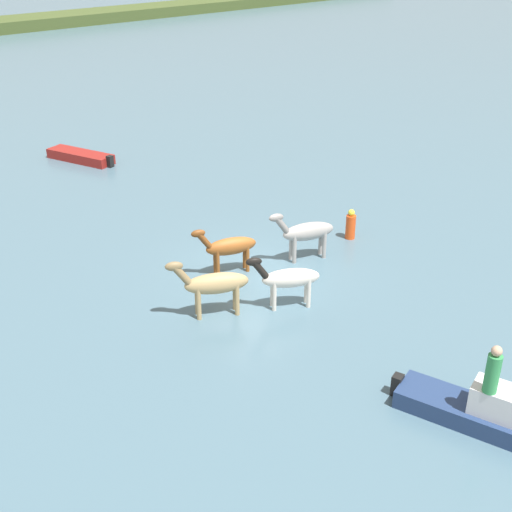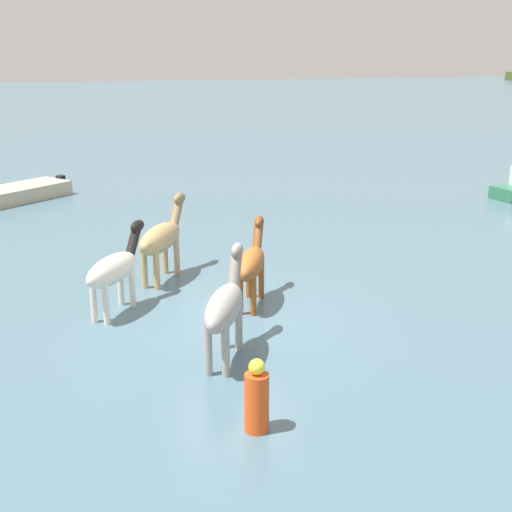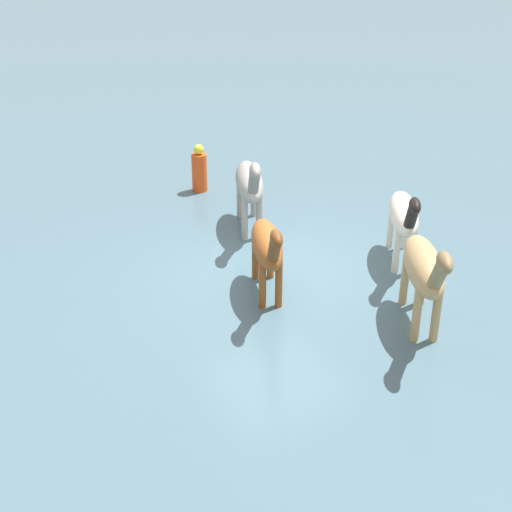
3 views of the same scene
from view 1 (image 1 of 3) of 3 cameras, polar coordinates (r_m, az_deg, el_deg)
The scene contains 9 objects.
ground_plane at distance 22.20m, azimuth -0.54°, elevation -1.41°, with size 182.55×182.55×0.00m, color #476675.
horse_mid_herd at distance 21.80m, azimuth -2.34°, elevation 0.80°, with size 2.18×1.14×1.72m.
horse_rear_stallion at distance 19.84m, azimuth 2.77°, elevation -1.93°, with size 2.09×1.50×1.75m.
horse_chestnut_trailing at distance 19.41m, azimuth -3.64°, elevation -2.39°, with size 2.30×1.53×1.89m.
horse_dun_straggler at distance 22.72m, azimuth 4.29°, elevation 2.07°, with size 2.34×1.25×1.85m.
boat_launch_far at distance 16.61m, azimuth 18.76°, elevation -12.71°, with size 1.99×4.05×1.31m.
boat_dinghy_port at distance 33.92m, azimuth -14.72°, elevation 8.12°, with size 2.02×3.78×0.71m.
person_watcher_seated at distance 15.58m, azimuth 19.61°, elevation -9.24°, with size 0.32×0.32×1.19m.
buoy_channel_marker at distance 24.65m, azimuth 8.10°, elevation 2.61°, with size 0.36×0.36×1.14m.
Camera 1 is at (-13.13, -14.53, 10.45)m, focal length 46.76 mm.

